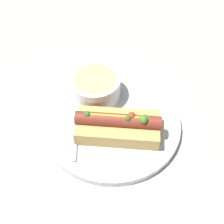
# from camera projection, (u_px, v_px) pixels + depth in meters

# --- Properties ---
(ground_plane) EXTENTS (4.00, 4.00, 0.00)m
(ground_plane) POSITION_uv_depth(u_px,v_px,m) (112.00, 125.00, 0.62)
(ground_plane) COLOR #BCB7AD
(dinner_plate) EXTENTS (0.27, 0.27, 0.01)m
(dinner_plate) POSITION_uv_depth(u_px,v_px,m) (112.00, 123.00, 0.62)
(dinner_plate) COLOR white
(dinner_plate) RESTS_ON ground_plane
(hot_dog) EXTENTS (0.16, 0.09, 0.06)m
(hot_dog) POSITION_uv_depth(u_px,v_px,m) (118.00, 126.00, 0.58)
(hot_dog) COLOR #DBAD60
(hot_dog) RESTS_ON dinner_plate
(soup_bowl) EXTENTS (0.10, 0.10, 0.05)m
(soup_bowl) POSITION_uv_depth(u_px,v_px,m) (95.00, 86.00, 0.64)
(soup_bowl) COLOR white
(soup_bowl) RESTS_ON dinner_plate
(spoon) EXTENTS (0.03, 0.17, 0.01)m
(spoon) POSITION_uv_depth(u_px,v_px,m) (77.00, 106.00, 0.63)
(spoon) COLOR #B7B7BC
(spoon) RESTS_ON dinner_plate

